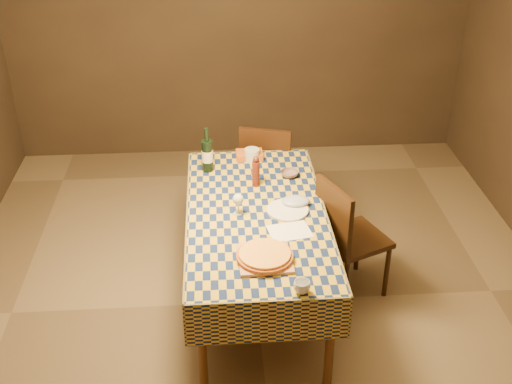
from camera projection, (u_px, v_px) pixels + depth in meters
room at (257, 134)px, 4.01m from camera, size 5.00×5.10×2.70m
dining_table at (257, 222)px, 4.34m from camera, size 0.94×1.84×0.77m
cutting_board at (265, 259)px, 3.83m from camera, size 0.33×0.33×0.02m
pizza at (265, 255)px, 3.82m from camera, size 0.44×0.44×0.03m
pepper_mill at (256, 172)px, 4.56m from camera, size 0.07×0.07×0.23m
bowl at (290, 174)px, 4.72m from camera, size 0.13×0.13×0.04m
wine_glass at (238, 200)px, 4.24m from camera, size 0.08×0.08×0.15m
wine_bottle at (207, 155)px, 4.75m from camera, size 0.11×0.11×0.34m
deli_tub at (252, 155)px, 4.93m from camera, size 0.15×0.15×0.10m
takeout_container at (249, 155)px, 4.97m from camera, size 0.21×0.15×0.05m
white_plate at (288, 210)px, 4.31m from camera, size 0.34×0.34×0.02m
tumbler at (302, 287)px, 3.56m from camera, size 0.12×0.12×0.07m
flour_patch at (290, 231)px, 4.10m from camera, size 0.29×0.25×0.00m
flour_bag at (296, 201)px, 4.37m from camera, size 0.22×0.18×0.06m
chair_far at (267, 168)px, 5.36m from camera, size 0.52×0.53×0.93m
chair_right at (345, 233)px, 4.52m from camera, size 0.56×0.56×0.93m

